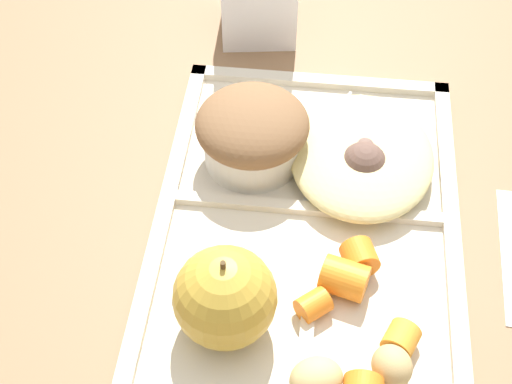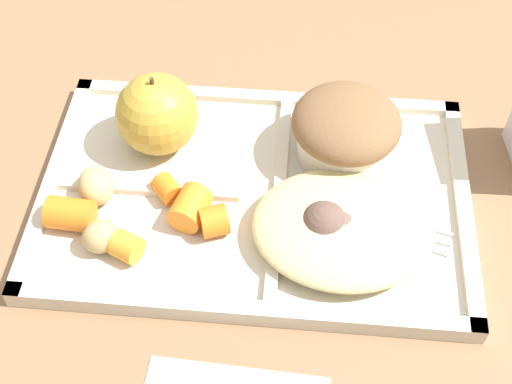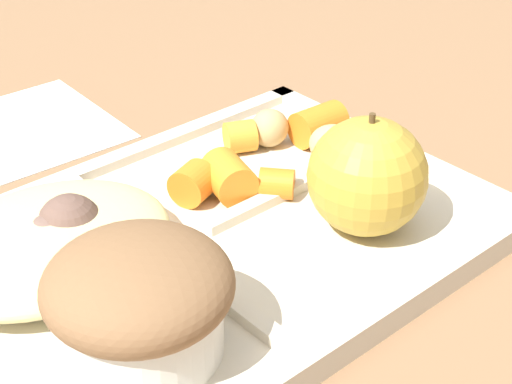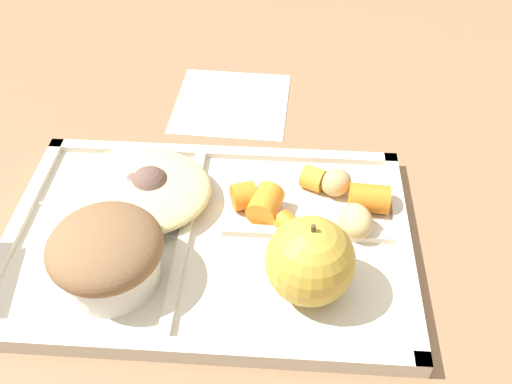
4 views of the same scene
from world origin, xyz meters
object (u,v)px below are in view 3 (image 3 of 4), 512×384
object	(u,v)px
green_apple	(367,176)
plastic_fork	(19,301)
lunch_tray	(198,252)
bran_muffin	(139,299)

from	to	relation	value
green_apple	plastic_fork	world-z (taller)	green_apple
lunch_tray	green_apple	bearing A→B (deg)	150.22
lunch_tray	green_apple	distance (m)	0.11
lunch_tray	plastic_fork	size ratio (longest dim) A/B	2.50
bran_muffin	lunch_tray	bearing A→B (deg)	-145.46
plastic_fork	bran_muffin	bearing A→B (deg)	112.44
lunch_tray	plastic_fork	distance (m)	0.10
lunch_tray	bran_muffin	bearing A→B (deg)	34.54
lunch_tray	green_apple	world-z (taller)	green_apple
bran_muffin	plastic_fork	world-z (taller)	bran_muffin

